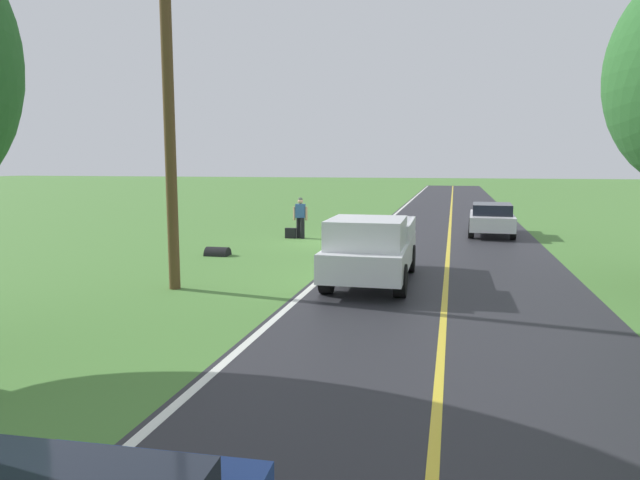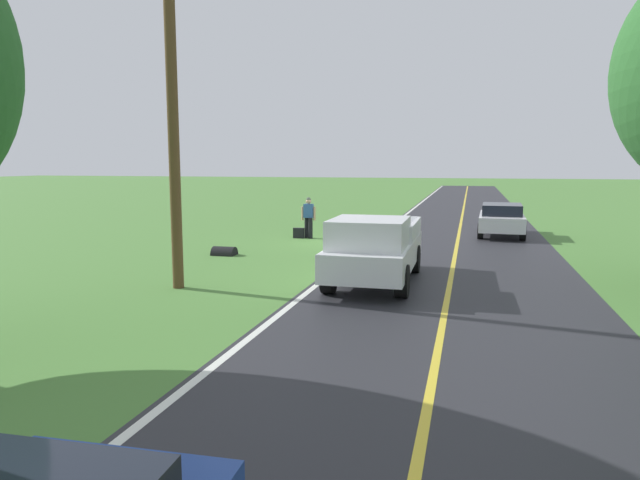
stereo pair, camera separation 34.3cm
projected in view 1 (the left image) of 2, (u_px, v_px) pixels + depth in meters
name	position (u px, v px, depth m)	size (l,w,h in m)	color
ground_plane	(329.00, 242.00, 23.23)	(200.00, 200.00, 0.00)	#4C7F38
road_surface	(449.00, 246.00, 22.17)	(7.14, 120.00, 0.00)	#28282D
lane_edge_line	(362.00, 243.00, 22.93)	(0.16, 117.60, 0.00)	silver
lane_centre_line	(449.00, 246.00, 22.17)	(0.14, 117.60, 0.00)	gold
hitchhiker_walking	(301.00, 215.00, 24.39)	(0.62, 0.51, 1.75)	black
suitcase_carried	(291.00, 233.00, 24.48)	(0.20, 0.46, 0.44)	black
pickup_truck_passing	(371.00, 248.00, 15.21)	(2.13, 5.42, 1.82)	silver
sedan_near_oncoming	(492.00, 218.00, 25.43)	(2.05, 4.46, 1.41)	silver
utility_pole_roadside	(169.00, 121.00, 14.13)	(0.28, 0.28, 8.45)	brown
drainage_culvert	(218.00, 255.00, 19.93)	(0.60, 0.60, 0.80)	black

